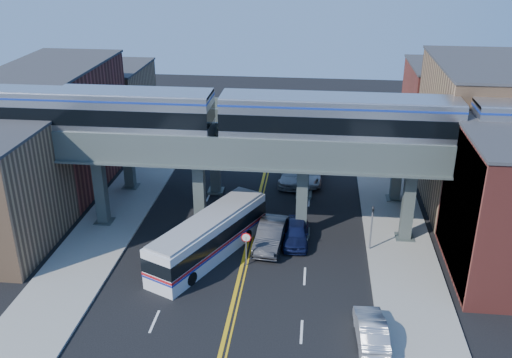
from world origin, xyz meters
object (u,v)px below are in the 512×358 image
transit_train (339,120)px  car_parked_curb (371,330)px  car_lane_c (308,173)px  car_lane_d (293,175)px  traffic_signal (372,223)px  stop_sign (246,244)px  car_lane_a (296,233)px  transit_bus (209,237)px  car_lane_b (271,235)px

transit_train → car_parked_curb: bearing=-80.5°
car_lane_c → car_lane_d: 1.51m
transit_train → traffic_signal: 7.96m
transit_train → car_lane_c: (-2.12, 10.55, -8.72)m
stop_sign → car_lane_a: size_ratio=0.55×
transit_bus → car_lane_d: size_ratio=2.19×
traffic_signal → car_parked_curb: bearing=-93.9°
car_lane_d → transit_bus: bearing=-103.3°
transit_train → transit_bus: size_ratio=4.54×
stop_sign → car_lane_d: size_ratio=0.50×
car_lane_b → car_lane_c: size_ratio=0.99×
transit_train → car_lane_b: size_ratio=9.60×
car_lane_c → car_lane_a: bearing=-91.1°
transit_bus → car_lane_b: 4.80m
car_lane_d → car_lane_c: bearing=27.5°
car_lane_a → car_lane_b: bearing=-159.2°
transit_train → car_lane_c: 13.85m
traffic_signal → transit_bus: 11.93m
stop_sign → car_lane_d: stop_sign is taller
car_lane_b → traffic_signal: bearing=6.3°
transit_train → car_lane_d: size_ratio=9.93×
car_lane_a → traffic_signal: bearing=-7.4°
transit_bus → car_lane_b: transit_bus is taller
transit_train → car_lane_d: bearing=109.5°
stop_sign → car_parked_curb: bearing=-42.0°
car_lane_d → stop_sign: bearing=-92.0°
car_lane_a → stop_sign: bearing=-132.9°
transit_bus → car_parked_curb: bearing=-101.5°
car_lane_c → car_parked_curb: bearing=-77.6°
car_lane_d → car_lane_a: bearing=-78.3°
traffic_signal → car_lane_b: bearing=-179.6°
transit_train → car_lane_b: bearing=-156.1°
car_lane_a → car_lane_c: (0.64, 11.87, -0.04)m
transit_train → stop_sign: transit_train is taller
transit_train → stop_sign: (-6.13, -5.00, -7.73)m
car_lane_d → car_parked_curb: 23.10m
traffic_signal → car_lane_c: 13.55m
car_lane_c → transit_train: bearing=-76.6°
stop_sign → transit_train: bearing=39.2°
car_lane_a → car_lane_d: car_lane_a is taller
traffic_signal → car_lane_c: traffic_signal is taller
stop_sign → car_lane_d: bearing=80.3°
traffic_signal → transit_bus: (-11.74, -2.01, -0.76)m
transit_bus → car_lane_b: size_ratio=2.12×
stop_sign → transit_bus: size_ratio=0.23×
car_lane_c → car_lane_d: size_ratio=1.04×
transit_train → car_lane_a: bearing=-154.4°
traffic_signal → car_lane_d: 13.68m
traffic_signal → car_parked_curb: 10.51m
traffic_signal → car_lane_a: bearing=173.0°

